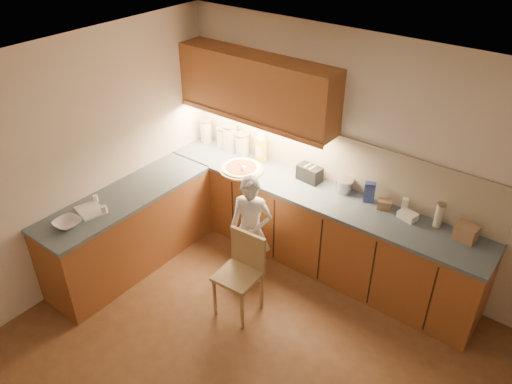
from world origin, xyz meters
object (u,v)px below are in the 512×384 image
(wooden_chair, at_px, (242,268))
(toaster, at_px, (309,173))
(oil_jug, at_px, (261,149))
(pizza_on_board, at_px, (241,169))
(child, at_px, (251,230))

(wooden_chair, relative_size, toaster, 3.11)
(oil_jug, bearing_deg, pizza_on_board, -96.38)
(pizza_on_board, relative_size, child, 0.41)
(oil_jug, xyz_separation_m, toaster, (0.70, -0.03, -0.07))
(toaster, bearing_deg, pizza_on_board, -153.25)
(pizza_on_board, bearing_deg, oil_jug, 83.62)
(pizza_on_board, height_order, toaster, pizza_on_board)
(pizza_on_board, distance_m, oil_jug, 0.35)
(child, bearing_deg, pizza_on_board, 113.38)
(wooden_chair, height_order, toaster, toaster)
(child, relative_size, toaster, 4.42)
(pizza_on_board, bearing_deg, wooden_chair, -51.18)
(wooden_chair, bearing_deg, pizza_on_board, 125.59)
(oil_jug, bearing_deg, wooden_chair, -60.10)
(oil_jug, distance_m, toaster, 0.70)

